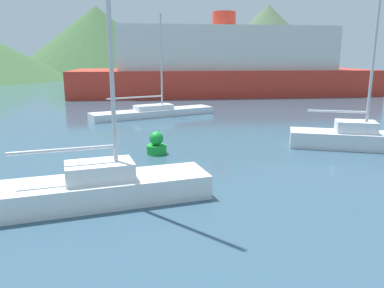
{
  "coord_description": "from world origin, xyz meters",
  "views": [
    {
      "loc": [
        -4.74,
        2.93,
        3.97
      ],
      "look_at": [
        -0.55,
        14.0,
        1.2
      ],
      "focal_mm": 35.0,
      "sensor_mm": 36.0,
      "label": 1
    }
  ],
  "objects_px": {
    "sailboat_outer": "(355,137)",
    "ferry_distant": "(223,65)",
    "sailboat_inner": "(101,185)",
    "buoy_marker": "(157,145)",
    "sailboat_middle": "(154,112)"
  },
  "relations": [
    {
      "from": "sailboat_inner",
      "to": "buoy_marker",
      "type": "xyz_separation_m",
      "value": [
        2.88,
        4.63,
        -0.12
      ]
    },
    {
      "from": "sailboat_inner",
      "to": "sailboat_outer",
      "type": "xyz_separation_m",
      "value": [
        11.35,
        2.48,
        -0.0
      ]
    },
    {
      "from": "sailboat_middle",
      "to": "sailboat_outer",
      "type": "xyz_separation_m",
      "value": [
        5.97,
        -11.95,
        0.18
      ]
    },
    {
      "from": "sailboat_inner",
      "to": "buoy_marker",
      "type": "height_order",
      "value": "sailboat_inner"
    },
    {
      "from": "sailboat_inner",
      "to": "sailboat_middle",
      "type": "bearing_deg",
      "value": 71.42
    },
    {
      "from": "sailboat_inner",
      "to": "buoy_marker",
      "type": "relative_size",
      "value": 11.06
    },
    {
      "from": "buoy_marker",
      "to": "ferry_distant",
      "type": "bearing_deg",
      "value": 58.73
    },
    {
      "from": "sailboat_inner",
      "to": "sailboat_outer",
      "type": "relative_size",
      "value": 1.2
    },
    {
      "from": "ferry_distant",
      "to": "sailboat_middle",
      "type": "bearing_deg",
      "value": -117.39
    },
    {
      "from": "sailboat_outer",
      "to": "ferry_distant",
      "type": "relative_size",
      "value": 0.27
    },
    {
      "from": "sailboat_outer",
      "to": "ferry_distant",
      "type": "height_order",
      "value": "sailboat_outer"
    },
    {
      "from": "ferry_distant",
      "to": "buoy_marker",
      "type": "bearing_deg",
      "value": -107.5
    },
    {
      "from": "sailboat_middle",
      "to": "buoy_marker",
      "type": "xyz_separation_m",
      "value": [
        -2.51,
        -9.8,
        0.07
      ]
    },
    {
      "from": "sailboat_middle",
      "to": "sailboat_outer",
      "type": "distance_m",
      "value": 13.36
    },
    {
      "from": "sailboat_outer",
      "to": "sailboat_middle",
      "type": "bearing_deg",
      "value": 150.35
    }
  ]
}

